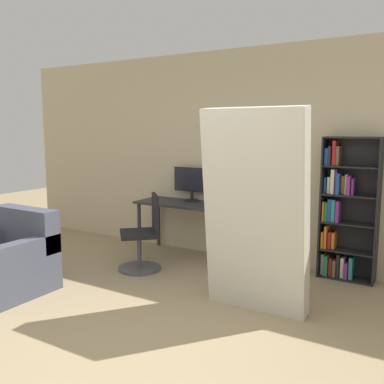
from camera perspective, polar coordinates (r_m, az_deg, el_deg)
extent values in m
plane|color=#9E8966|center=(3.41, -11.65, -21.58)|extent=(16.00, 16.00, 0.00)
cube|color=#C6B793|center=(5.47, 9.24, 4.68)|extent=(8.00, 0.06, 2.70)
cube|color=#2D2D33|center=(5.72, -1.35, -1.54)|extent=(1.23, 0.57, 0.03)
cylinder|color=#2D2D33|center=(5.93, -7.04, -4.81)|extent=(0.05, 0.05, 0.69)
cylinder|color=#2D2D33|center=(5.34, 2.39, -6.25)|extent=(0.05, 0.05, 0.69)
cylinder|color=#2D2D33|center=(6.28, -4.50, -4.02)|extent=(0.05, 0.05, 0.69)
cylinder|color=#2D2D33|center=(5.72, 4.57, -5.26)|extent=(0.05, 0.05, 0.69)
cylinder|color=black|center=(5.83, -0.04, -1.10)|extent=(0.20, 0.20, 0.02)
cylinder|color=black|center=(5.82, -0.04, -0.42)|extent=(0.04, 0.04, 0.12)
cube|color=black|center=(5.80, -0.01, 1.65)|extent=(0.56, 0.02, 0.33)
cube|color=black|center=(5.79, -0.04, 1.65)|extent=(0.53, 0.03, 0.30)
cylinder|color=#4C4C51|center=(5.33, -7.00, -10.05)|extent=(0.52, 0.52, 0.03)
cylinder|color=#4C4C51|center=(5.26, -7.04, -7.87)|extent=(0.05, 0.05, 0.39)
cube|color=black|center=(5.21, -7.08, -5.54)|extent=(0.62, 0.62, 0.05)
cube|color=black|center=(5.17, -4.92, -2.77)|extent=(0.30, 0.32, 0.45)
cube|color=black|center=(5.14, 16.99, -1.93)|extent=(0.02, 0.25, 1.61)
cube|color=black|center=(5.03, 23.56, -2.49)|extent=(0.02, 0.25, 1.61)
cube|color=black|center=(5.19, 20.49, -2.00)|extent=(0.61, 0.02, 1.61)
cube|color=black|center=(5.27, 19.79, -10.76)|extent=(0.58, 0.22, 0.02)
cube|color=black|center=(5.18, 19.97, -7.42)|extent=(0.58, 0.22, 0.02)
cube|color=black|center=(5.10, 20.15, -3.97)|extent=(0.58, 0.22, 0.02)
cube|color=black|center=(5.05, 20.33, -0.43)|extent=(0.58, 0.22, 0.02)
cube|color=black|center=(5.01, 20.51, 3.17)|extent=(0.58, 0.22, 0.02)
cube|color=black|center=(5.00, 20.70, 6.81)|extent=(0.58, 0.22, 0.02)
cube|color=silver|center=(5.31, 17.10, -9.07)|extent=(0.03, 0.13, 0.23)
cube|color=teal|center=(5.26, 17.34, -9.28)|extent=(0.03, 0.12, 0.22)
cube|color=#287A38|center=(5.25, 17.61, -9.26)|extent=(0.02, 0.14, 0.24)
cube|color=red|center=(5.29, 18.11, -9.32)|extent=(0.03, 0.16, 0.21)
cube|color=brown|center=(5.25, 18.52, -9.55)|extent=(0.04, 0.14, 0.19)
cube|color=#232328|center=(5.25, 19.00, -9.15)|extent=(0.03, 0.15, 0.27)
cube|color=silver|center=(5.26, 19.50, -9.35)|extent=(0.04, 0.16, 0.23)
cube|color=#7A2D84|center=(5.24, 19.92, -9.73)|extent=(0.04, 0.17, 0.18)
cube|color=teal|center=(5.24, 20.51, -9.37)|extent=(0.04, 0.17, 0.25)
cube|color=orange|center=(5.20, 17.13, -6.03)|extent=(0.03, 0.17, 0.19)
cube|color=orange|center=(5.19, 17.53, -5.66)|extent=(0.03, 0.18, 0.26)
cube|color=red|center=(5.21, 17.99, -6.03)|extent=(0.03, 0.16, 0.19)
cube|color=orange|center=(5.21, 18.43, -6.07)|extent=(0.03, 0.15, 0.19)
cube|color=orange|center=(5.11, 17.20, -2.45)|extent=(0.02, 0.12, 0.22)
cube|color=#287A38|center=(5.12, 17.58, -2.46)|extent=(0.03, 0.14, 0.22)
cube|color=#1E4C9E|center=(5.12, 18.02, -2.25)|extent=(0.04, 0.17, 0.26)
cube|color=teal|center=(5.09, 18.41, -2.36)|extent=(0.04, 0.12, 0.25)
cube|color=#7A2D84|center=(5.08, 18.92, -2.46)|extent=(0.04, 0.14, 0.24)
cube|color=#1E4C9E|center=(5.10, 17.46, 0.92)|extent=(0.02, 0.13, 0.18)
cube|color=silver|center=(5.11, 17.92, 0.93)|extent=(0.03, 0.15, 0.18)
cube|color=silver|center=(5.07, 18.38, 1.37)|extent=(0.04, 0.16, 0.27)
cube|color=#7A2D84|center=(5.08, 18.79, 1.28)|extent=(0.02, 0.15, 0.26)
cube|color=#1E4C9E|center=(5.04, 19.01, 1.07)|extent=(0.03, 0.16, 0.23)
cube|color=orange|center=(5.10, 19.57, 0.94)|extent=(0.03, 0.12, 0.20)
cube|color=silver|center=(5.08, 19.95, 0.99)|extent=(0.02, 0.14, 0.22)
cube|color=#7A2D84|center=(5.01, 20.22, 0.82)|extent=(0.04, 0.14, 0.21)
cube|color=#7A2D84|center=(5.02, 20.71, 0.69)|extent=(0.02, 0.13, 0.19)
cube|color=#1E4C9E|center=(5.06, 17.67, 4.54)|extent=(0.03, 0.18, 0.19)
cube|color=#232328|center=(5.04, 18.03, 4.64)|extent=(0.03, 0.18, 0.21)
cube|color=red|center=(5.05, 18.56, 4.97)|extent=(0.03, 0.17, 0.27)
cube|color=brown|center=(5.06, 18.98, 4.61)|extent=(0.04, 0.16, 0.21)
cube|color=beige|center=(3.93, 8.38, -2.70)|extent=(0.96, 0.37, 1.89)
cube|color=beige|center=(3.77, 15.04, -3.35)|extent=(0.01, 0.37, 1.85)
cube|color=#474C5B|center=(4.95, -23.75, -9.92)|extent=(0.85, 0.80, 0.40)
cube|color=#474C5B|center=(5.01, -21.23, -4.52)|extent=(0.85, 0.20, 0.45)
cube|color=#474C5B|center=(4.59, -21.47, -7.27)|extent=(0.16, 0.80, 0.20)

